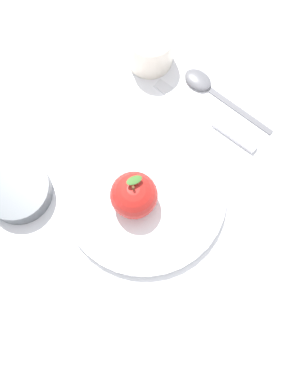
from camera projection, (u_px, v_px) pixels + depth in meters
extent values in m
plane|color=silver|center=(151.00, 181.00, 0.72)|extent=(2.40, 2.40, 0.00)
cylinder|color=white|center=(144.00, 194.00, 0.70)|extent=(0.25, 0.25, 0.02)
torus|color=white|center=(144.00, 193.00, 0.70)|extent=(0.25, 0.25, 0.01)
sphere|color=#B21E19|center=(134.00, 195.00, 0.66)|extent=(0.07, 0.07, 0.07)
cylinder|color=#4C3319|center=(133.00, 188.00, 0.62)|extent=(0.00, 0.00, 0.01)
ellipsoid|color=#386628|center=(134.00, 180.00, 0.62)|extent=(0.02, 0.03, 0.01)
cylinder|color=#4C5156|center=(17.00, 190.00, 0.70)|extent=(0.10, 0.10, 0.03)
torus|color=#4C5156|center=(15.00, 187.00, 0.68)|extent=(0.10, 0.10, 0.01)
cylinder|color=#3D4145|center=(15.00, 188.00, 0.68)|extent=(0.08, 0.08, 0.01)
cylinder|color=silver|center=(150.00, 48.00, 0.74)|extent=(0.08, 0.08, 0.07)
torus|color=silver|center=(150.00, 36.00, 0.71)|extent=(0.08, 0.08, 0.01)
cylinder|color=#A0998B|center=(150.00, 36.00, 0.71)|extent=(0.06, 0.06, 0.01)
cube|color=silver|center=(185.00, 102.00, 0.75)|extent=(0.07, 0.11, 0.00)
cube|color=silver|center=(235.00, 136.00, 0.73)|extent=(0.05, 0.07, 0.01)
ellipsoid|color=#59595E|center=(198.00, 80.00, 0.76)|extent=(0.05, 0.06, 0.01)
cube|color=#59595E|center=(240.00, 111.00, 0.75)|extent=(0.07, 0.11, 0.01)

